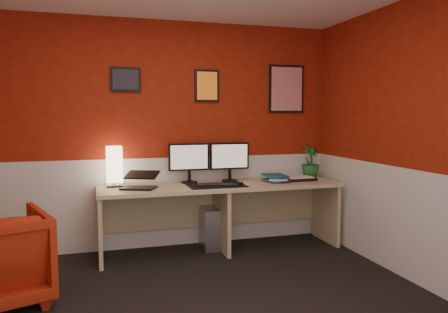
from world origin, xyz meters
TOP-DOWN VIEW (x-y plane):
  - wall_back at (0.00, 1.75)m, footprint 4.00×0.01m
  - wall_front at (0.00, -1.75)m, footprint 4.00×0.01m
  - wall_right at (2.00, 0.00)m, footprint 0.01×3.50m
  - wainscot_back at (0.00, 1.75)m, footprint 4.00×0.01m
  - wainscot_right at (2.00, 0.00)m, footprint 0.01×3.50m
  - desk at (0.63, 1.41)m, footprint 2.60×0.65m
  - shoji_lamp at (-0.48, 1.58)m, footprint 0.16×0.16m
  - laptop at (-0.25, 1.36)m, footprint 0.40×0.35m
  - monitor_left at (0.32, 1.60)m, footprint 0.45×0.06m
  - monitor_right at (0.78, 1.58)m, footprint 0.45×0.06m
  - desk_mat at (0.55, 1.33)m, footprint 0.60×0.38m
  - keyboard at (0.56, 1.30)m, footprint 0.44×0.20m
  - mouse at (0.79, 1.29)m, footprint 0.08×0.11m
  - book_bottom at (1.15, 1.39)m, footprint 0.24×0.30m
  - book_middle at (1.19, 1.41)m, footprint 0.29×0.33m
  - book_top at (1.15, 1.42)m, footprint 0.23×0.31m
  - zen_tray at (1.56, 1.44)m, footprint 0.35×0.25m
  - potted_plant at (1.79, 1.59)m, footprint 0.25×0.25m
  - pc_tower at (0.55, 1.57)m, footprint 0.22×0.46m
  - art_left at (-0.34, 1.74)m, footprint 0.32×0.02m
  - art_center at (0.56, 1.74)m, footprint 0.28×0.02m
  - art_right at (1.53, 1.74)m, footprint 0.44×0.02m

SIDE VIEW (x-z plane):
  - pc_tower at x=0.55m, z-range 0.00..0.45m
  - desk at x=0.63m, z-range 0.00..0.73m
  - wainscot_back at x=0.00m, z-range 0.00..1.00m
  - wainscot_right at x=2.00m, z-range 0.00..1.00m
  - desk_mat at x=0.55m, z-range 0.73..0.74m
  - book_bottom at x=1.15m, z-range 0.73..0.76m
  - keyboard at x=0.56m, z-range 0.74..0.75m
  - zen_tray at x=1.56m, z-range 0.73..0.76m
  - mouse at x=0.79m, z-range 0.74..0.77m
  - book_middle at x=1.19m, z-range 0.76..0.78m
  - book_top at x=1.15m, z-range 0.78..0.81m
  - laptop at x=-0.25m, z-range 0.73..0.95m
  - potted_plant at x=1.79m, z-range 0.73..1.11m
  - shoji_lamp at x=-0.48m, z-range 0.73..1.13m
  - monitor_left at x=0.32m, z-range 0.73..1.31m
  - monitor_right at x=0.78m, z-range 0.73..1.31m
  - wall_back at x=0.00m, z-range 0.00..2.50m
  - wall_front at x=0.00m, z-range 0.00..2.50m
  - wall_right at x=2.00m, z-range 0.00..2.50m
  - art_right at x=1.53m, z-range 1.50..2.06m
  - art_center at x=0.56m, z-range 1.62..1.98m
  - art_left at x=-0.34m, z-range 1.72..1.98m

